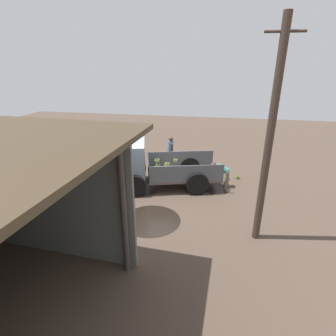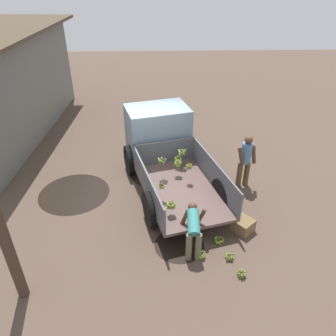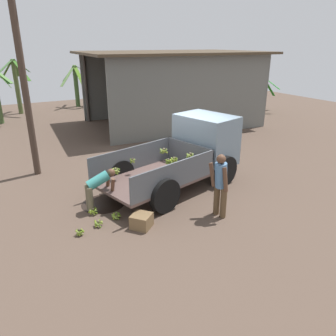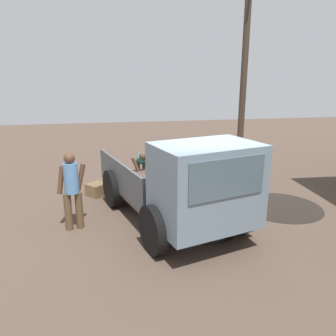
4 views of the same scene
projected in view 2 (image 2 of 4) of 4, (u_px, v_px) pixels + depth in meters
ground at (151, 176)px, 10.62m from camera, size 36.00×36.00×0.00m
mud_patch_0 at (151, 175)px, 10.67m from camera, size 1.32×1.32×0.01m
mud_patch_1 at (74, 193)px, 9.84m from camera, size 2.10×2.10×0.01m
mud_patch_2 at (179, 245)px, 8.03m from camera, size 1.22×1.22×0.01m
cargo_truck at (162, 144)px, 10.24m from camera, size 4.95×3.15×2.08m
banana_palm_3 at (24, 61)px, 18.42m from camera, size 2.28×2.11×2.27m
person_foreground_visitor at (246, 159)px, 9.69m from camera, size 0.41×0.65×1.72m
person_worker_loading at (193, 228)px, 7.51m from camera, size 0.83×0.66×1.14m
banana_bunch_on_ground_0 at (219, 240)px, 8.05m from camera, size 0.25×0.24×0.17m
banana_bunch_on_ground_1 at (200, 254)px, 7.63m from camera, size 0.27×0.27×0.20m
banana_bunch_on_ground_2 at (229, 256)px, 7.61m from camera, size 0.23×0.23×0.19m
banana_bunch_on_ground_3 at (242, 273)px, 7.18m from camera, size 0.22×0.21×0.18m
wooden_crate_0 at (243, 225)px, 8.38m from camera, size 0.65×0.65×0.35m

